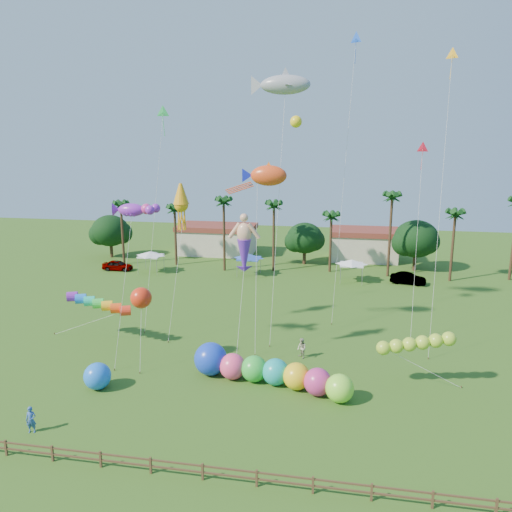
% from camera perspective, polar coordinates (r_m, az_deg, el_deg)
% --- Properties ---
extents(ground, '(160.00, 160.00, 0.00)m').
position_cam_1_polar(ground, '(34.84, -3.15, -18.32)').
color(ground, '#285116').
rests_on(ground, ground).
extents(tree_line, '(69.46, 8.91, 11.00)m').
position_cam_1_polar(tree_line, '(74.32, 7.50, 2.04)').
color(tree_line, '#3A2819').
rests_on(tree_line, ground).
extents(buildings_row, '(35.00, 7.00, 4.00)m').
position_cam_1_polar(buildings_row, '(81.22, 2.99, 1.41)').
color(buildings_row, beige).
rests_on(buildings_row, ground).
extents(tent_row, '(31.00, 4.00, 0.60)m').
position_cam_1_polar(tent_row, '(68.34, -0.93, -0.11)').
color(tent_row, white).
rests_on(tent_row, ground).
extents(fence, '(36.12, 0.12, 1.00)m').
position_cam_1_polar(fence, '(29.68, -6.13, -23.13)').
color(fence, brown).
rests_on(fence, ground).
extents(car_a, '(4.37, 1.81, 1.48)m').
position_cam_1_polar(car_a, '(74.77, -15.54, -1.04)').
color(car_a, '#4C4C54').
rests_on(car_a, ground).
extents(car_b, '(4.72, 2.41, 1.48)m').
position_cam_1_polar(car_b, '(68.06, 16.98, -2.47)').
color(car_b, '#4C4C54').
rests_on(car_b, ground).
extents(spectator_a, '(0.72, 0.55, 1.75)m').
position_cam_1_polar(spectator_a, '(36.16, -24.32, -16.69)').
color(spectator_a, '#2C519A').
rests_on(spectator_a, ground).
extents(spectator_b, '(1.05, 1.08, 1.76)m').
position_cam_1_polar(spectator_b, '(43.45, 5.25, -10.47)').
color(spectator_b, '#AFAE92').
rests_on(spectator_b, ground).
extents(caterpillar_inflatable, '(12.74, 5.10, 2.61)m').
position_cam_1_polar(caterpillar_inflatable, '(38.85, 1.02, -12.99)').
color(caterpillar_inflatable, '#FC427B').
rests_on(caterpillar_inflatable, ground).
extents(blue_ball, '(2.02, 2.02, 2.02)m').
position_cam_1_polar(blue_ball, '(40.05, -17.67, -12.95)').
color(blue_ball, blue).
rests_on(blue_ball, ground).
extents(rainbow_tube, '(9.89, 2.64, 3.86)m').
position_cam_1_polar(rainbow_tube, '(46.96, -16.59, -5.89)').
color(rainbow_tube, '#F7341B').
rests_on(rainbow_tube, ground).
extents(green_worm, '(8.86, 2.43, 3.71)m').
position_cam_1_polar(green_worm, '(38.97, 14.36, -10.14)').
color(green_worm, '#A4D22E').
rests_on(green_worm, ground).
extents(orange_ball_kite, '(2.08, 2.68, 6.68)m').
position_cam_1_polar(orange_ball_kite, '(41.32, -13.00, -4.69)').
color(orange_ball_kite, red).
rests_on(orange_ball_kite, ground).
extents(merman_kite, '(2.24, 4.00, 12.00)m').
position_cam_1_polar(merman_kite, '(40.91, -1.36, 1.05)').
color(merman_kite, '#E1A380').
rests_on(merman_kite, ground).
extents(fish_kite, '(5.07, 5.95, 16.19)m').
position_cam_1_polar(fish_kite, '(44.84, 1.45, 9.17)').
color(fish_kite, '#E54619').
rests_on(fish_kite, ground).
extents(shark_kite, '(6.55, 8.09, 24.35)m').
position_cam_1_polar(shark_kite, '(48.58, 3.37, 18.95)').
color(shark_kite, '#8E919B').
rests_on(shark_kite, ground).
extents(squid_kite, '(1.56, 4.21, 14.46)m').
position_cam_1_polar(squid_kite, '(47.21, -8.54, 5.78)').
color(squid_kite, orange).
rests_on(squid_kite, ground).
extents(lobster_kite, '(4.43, 5.30, 13.40)m').
position_cam_1_polar(lobster_kite, '(42.40, -14.05, 5.13)').
color(lobster_kite, purple).
rests_on(lobster_kite, ground).
extents(delta_kite_red, '(1.23, 3.94, 18.13)m').
position_cam_1_polar(delta_kite_red, '(49.34, 18.49, 11.27)').
color(delta_kite_red, red).
rests_on(delta_kite_red, ground).
extents(delta_kite_yellow, '(1.24, 4.41, 25.63)m').
position_cam_1_polar(delta_kite_yellow, '(46.57, 21.46, 19.92)').
color(delta_kite_yellow, '#FEAE19').
rests_on(delta_kite_yellow, ground).
extents(delta_kite_green, '(2.23, 3.73, 21.46)m').
position_cam_1_polar(delta_kite_green, '(49.30, -10.61, 15.48)').
color(delta_kite_green, '#39F266').
rests_on(delta_kite_green, ground).
extents(delta_kite_blue, '(1.97, 4.79, 28.56)m').
position_cam_1_polar(delta_kite_blue, '(53.44, 11.31, 22.70)').
color(delta_kite_blue, blue).
rests_on(delta_kite_blue, ground).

